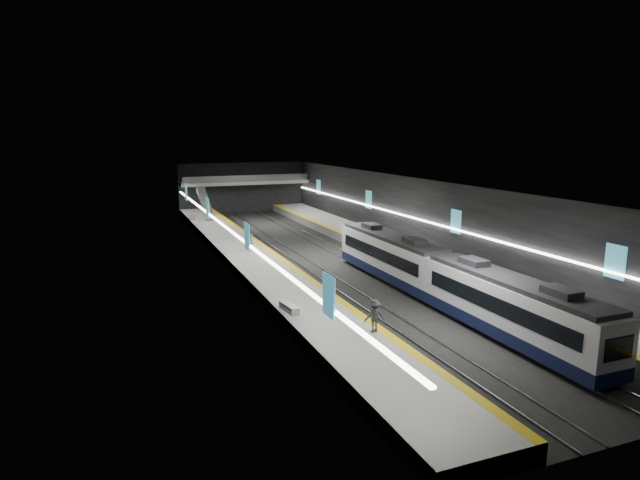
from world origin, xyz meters
name	(u,v)px	position (x,y,z in m)	size (l,w,h in m)	color
ground	(325,259)	(0.00, 0.00, 0.00)	(70.00, 70.00, 0.00)	black
ceiling	(325,180)	(0.00, 0.00, 8.00)	(20.00, 70.00, 0.04)	beige
wall_left	(226,227)	(-10.00, 0.00, 4.00)	(0.04, 70.00, 8.00)	black
wall_right	(411,215)	(10.00, 0.00, 4.00)	(0.04, 70.00, 8.00)	black
wall_back	(243,188)	(0.00, 35.00, 4.00)	(20.00, 0.04, 8.00)	black
platform_left	(253,261)	(-7.50, 0.00, 0.50)	(5.00, 70.00, 1.00)	slate
tile_surface_left	(252,256)	(-7.50, 0.00, 1.01)	(5.00, 70.00, 0.02)	#B7B8B2
tactile_strip_left	(274,254)	(-5.30, 0.00, 1.02)	(0.60, 70.00, 0.02)	yellow
platform_right	(390,249)	(7.50, 0.00, 0.50)	(5.00, 70.00, 1.00)	slate
tile_surface_right	(390,244)	(7.50, 0.00, 1.01)	(5.00, 70.00, 0.02)	#B7B8B2
tactile_strip_right	(371,245)	(5.30, 0.00, 1.02)	(0.60, 70.00, 0.02)	yellow
rails	(325,259)	(0.00, 0.00, 0.06)	(6.52, 70.00, 0.12)	gray
train	(441,276)	(2.50, -16.67, 2.20)	(2.69, 30.04, 3.60)	#0E1535
ad_posters	(321,214)	(0.00, 1.00, 4.50)	(19.94, 53.50, 2.20)	#3E98BA
cove_light_left	(228,229)	(-9.80, 0.00, 3.80)	(0.25, 68.60, 0.12)	white
cove_light_right	(410,217)	(9.80, 0.00, 3.80)	(0.25, 68.60, 0.12)	white
mezzanine_bridge	(245,182)	(0.00, 32.93, 5.04)	(20.00, 3.00, 1.50)	gray
escalator	(205,204)	(-7.50, 26.00, 2.90)	(1.20, 8.00, 0.60)	#99999E
bench_left_near	(289,308)	(-9.37, -16.87, 1.25)	(0.57, 2.05, 0.50)	#99999E
bench_left_far	(193,218)	(-9.50, 24.71, 1.21)	(0.48, 1.74, 0.42)	#99999E
bench_right_far	(355,225)	(8.74, 11.26, 1.22)	(0.51, 1.82, 0.45)	#99999E
passenger_right_a	(549,304)	(5.80, -23.93, 1.83)	(0.60, 0.40, 1.66)	#B65D44
passenger_right_b	(441,256)	(7.32, -9.69, 1.77)	(0.75, 0.58, 1.54)	#5588B8
passenger_left_a	(251,242)	(-6.99, 2.46, 1.84)	(0.99, 0.41, 1.68)	beige
passenger_left_b	(374,316)	(-5.87, -22.22, 1.99)	(1.28, 0.73, 1.98)	#38393F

